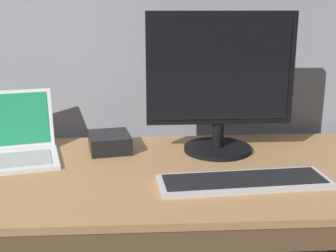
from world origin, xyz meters
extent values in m
cube|color=#A87A4C|center=(0.00, 0.00, 0.75)|extent=(1.70, 0.72, 0.02)
cube|color=brown|center=(0.00, -0.34, 0.70)|extent=(1.64, 0.02, 0.06)
cube|color=white|center=(-0.39, 0.09, 0.76)|extent=(0.35, 0.29, 0.01)
cube|color=#ACACAC|center=(-0.38, 0.08, 0.77)|extent=(0.28, 0.20, 0.00)
cube|color=white|center=(-0.42, 0.24, 0.86)|extent=(0.31, 0.15, 0.19)
cube|color=#23935B|center=(-0.42, 0.23, 0.87)|extent=(0.28, 0.14, 0.17)
cylinder|color=black|center=(0.31, 0.17, 0.76)|extent=(0.24, 0.24, 0.02)
cylinder|color=black|center=(0.31, 0.17, 0.82)|extent=(0.04, 0.04, 0.09)
cube|color=black|center=(0.31, 0.16, 1.05)|extent=(0.49, 0.02, 0.37)
cube|color=black|center=(0.31, 0.15, 1.05)|extent=(0.46, 0.00, 0.34)
cube|color=#BCBCC1|center=(0.33, -0.13, 0.76)|extent=(0.50, 0.19, 0.02)
cube|color=black|center=(0.33, -0.13, 0.77)|extent=(0.47, 0.16, 0.00)
cube|color=black|center=(-0.07, 0.20, 0.79)|extent=(0.16, 0.18, 0.06)
camera|label=1|loc=(0.04, -1.31, 1.26)|focal=48.05mm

